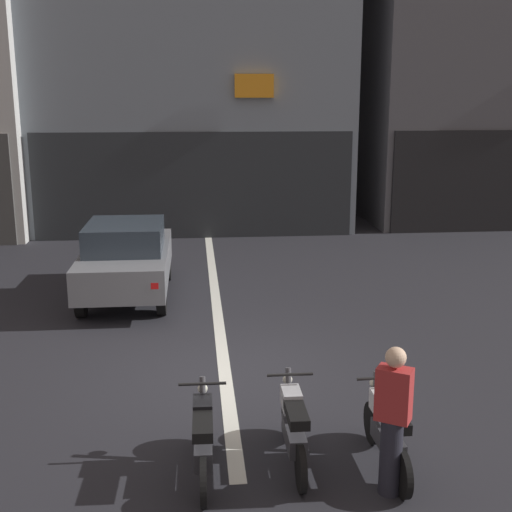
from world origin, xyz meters
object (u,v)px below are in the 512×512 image
object	(u,v)px
person_by_motorcycles	(393,420)
car_grey_crossing_near	(127,257)
motorcycle_white_row_centre	(386,430)
motorcycle_black_row_leftmost	(203,437)
motorcycle_silver_row_left_mid	(293,426)

from	to	relation	value
person_by_motorcycles	car_grey_crossing_near	bearing A→B (deg)	114.53
motorcycle_white_row_centre	motorcycle_black_row_leftmost	bearing A→B (deg)	178.95
car_grey_crossing_near	person_by_motorcycles	distance (m)	8.38
motorcycle_black_row_leftmost	motorcycle_silver_row_left_mid	size ratio (longest dim) A/B	1.00
car_grey_crossing_near	motorcycle_black_row_leftmost	xyz separation A→B (m)	(1.49, -7.07, -0.43)
person_by_motorcycles	motorcycle_black_row_leftmost	bearing A→B (deg)	164.39
motorcycle_silver_row_left_mid	motorcycle_white_row_centre	xyz separation A→B (m)	(1.05, -0.20, 0.00)
car_grey_crossing_near	motorcycle_silver_row_left_mid	distance (m)	7.37
car_grey_crossing_near	person_by_motorcycles	bearing A→B (deg)	-65.47
car_grey_crossing_near	motorcycle_black_row_leftmost	distance (m)	7.24
car_grey_crossing_near	motorcycle_white_row_centre	bearing A→B (deg)	-63.24
motorcycle_black_row_leftmost	motorcycle_silver_row_left_mid	distance (m)	1.06
person_by_motorcycles	motorcycle_silver_row_left_mid	bearing A→B (deg)	142.68
motorcycle_silver_row_left_mid	motorcycle_white_row_centre	size ratio (longest dim) A/B	1.00
car_grey_crossing_near	motorcycle_silver_row_left_mid	size ratio (longest dim) A/B	2.46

